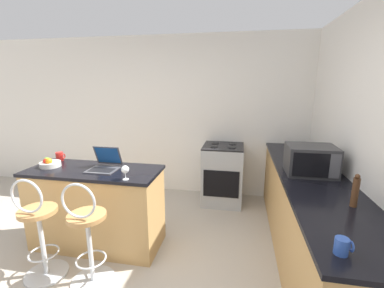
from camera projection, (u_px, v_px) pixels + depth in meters
The scene contains 15 objects.
wall_back at pixel (179, 117), 4.30m from camera, with size 12.00×0.06×2.60m.
breakfast_bar at pixel (97, 207), 2.93m from camera, with size 1.47×0.60×0.92m.
counter_right at pixel (308, 216), 2.73m from camera, with size 0.66×2.99×0.92m.
bar_stool_near at pixel (39, 231), 2.41m from camera, with size 0.40×0.40×1.03m.
bar_stool_far at pixel (88, 236), 2.32m from camera, with size 0.40×0.40×1.03m.
laptop at pixel (105, 163), 2.83m from camera, with size 0.31×0.31×0.24m.
microwave at pixel (311, 160), 2.65m from camera, with size 0.48×0.39×0.30m.
toaster at pixel (305, 153), 3.13m from camera, with size 0.19×0.27×0.20m.
stove_range at pixel (223, 174), 4.01m from camera, with size 0.61×0.61×0.93m.
mug_red at pixel (60, 156), 3.13m from camera, with size 0.10×0.09×0.10m.
pepper_mill at pixel (355, 191), 1.93m from camera, with size 0.05×0.05×0.26m.
mug_white at pixel (294, 150), 3.47m from camera, with size 0.09×0.08×0.09m.
fruit_bowl at pixel (50, 163), 2.90m from camera, with size 0.22×0.22×0.11m.
mug_blue at pixel (342, 246), 1.40m from camera, with size 0.09×0.08×0.10m.
wine_glass_tall at pixel (125, 170), 2.49m from camera, with size 0.08×0.08×0.14m.
Camera 1 is at (1.00, -1.69, 1.83)m, focal length 24.00 mm.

